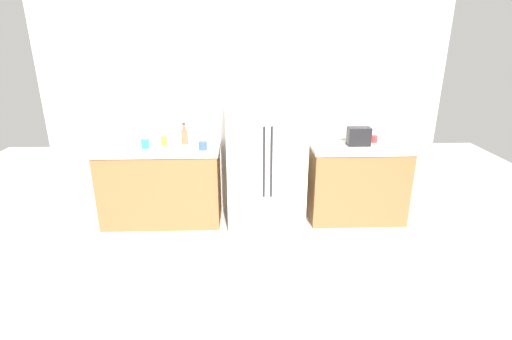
{
  "coord_description": "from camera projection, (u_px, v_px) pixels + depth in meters",
  "views": [
    {
      "loc": [
        -0.02,
        -2.88,
        2.21
      ],
      "look_at": [
        0.1,
        0.43,
        1.01
      ],
      "focal_mm": 26.98,
      "sensor_mm": 36.0,
      "label": 1
    }
  ],
  "objects": [
    {
      "name": "ground_plane",
      "position": [
        247.0,
        292.0,
        3.46
      ],
      "size": [
        9.53,
        9.53,
        0.0
      ],
      "primitive_type": "plane",
      "color": "beige"
    },
    {
      "name": "cup_d",
      "position": [
        203.0,
        146.0,
        4.37
      ],
      "size": [
        0.1,
        0.1,
        0.1
      ],
      "primitive_type": "cylinder",
      "color": "blue",
      "rests_on": "counter_left"
    },
    {
      "name": "cup_a",
      "position": [
        145.0,
        144.0,
        4.43
      ],
      "size": [
        0.09,
        0.09,
        0.11
      ],
      "primitive_type": "cylinder",
      "color": "teal",
      "rests_on": "counter_left"
    },
    {
      "name": "kitchen_back_panel",
      "position": [
        244.0,
        97.0,
        4.63
      ],
      "size": [
        4.77,
        0.1,
        2.94
      ],
      "primitive_type": "cube",
      "color": "silver",
      "rests_on": "ground_plane"
    },
    {
      "name": "counter_left",
      "position": [
        161.0,
        185.0,
        4.62
      ],
      "size": [
        1.42,
        0.6,
        0.94
      ],
      "color": "olive",
      "rests_on": "ground_plane"
    },
    {
      "name": "cup_b",
      "position": [
        374.0,
        139.0,
        4.67
      ],
      "size": [
        0.08,
        0.08,
        0.09
      ],
      "primitive_type": "cylinder",
      "color": "red",
      "rests_on": "counter_right"
    },
    {
      "name": "bottle_a",
      "position": [
        185.0,
        136.0,
        4.58
      ],
      "size": [
        0.08,
        0.08,
        0.26
      ],
      "color": "brown",
      "rests_on": "counter_left"
    },
    {
      "name": "refrigerator",
      "position": [
        266.0,
        153.0,
        4.46
      ],
      "size": [
        0.89,
        0.7,
        1.77
      ],
      "color": "white",
      "rests_on": "ground_plane"
    },
    {
      "name": "toaster",
      "position": [
        359.0,
        136.0,
        4.52
      ],
      "size": [
        0.27,
        0.14,
        0.22
      ],
      "primitive_type": "cube",
      "color": "black",
      "rests_on": "counter_right"
    },
    {
      "name": "bowl_a",
      "position": [
        129.0,
        145.0,
        4.44
      ],
      "size": [
        0.19,
        0.19,
        0.06
      ],
      "primitive_type": "cylinder",
      "color": "white",
      "rests_on": "counter_left"
    },
    {
      "name": "cup_c",
      "position": [
        164.0,
        141.0,
        4.54
      ],
      "size": [
        0.07,
        0.07,
        0.11
      ],
      "primitive_type": "cylinder",
      "color": "yellow",
      "rests_on": "counter_left"
    },
    {
      "name": "counter_right",
      "position": [
        357.0,
        183.0,
        4.7
      ],
      "size": [
        1.17,
        0.6,
        0.94
      ],
      "color": "olive",
      "rests_on": "ground_plane"
    }
  ]
}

